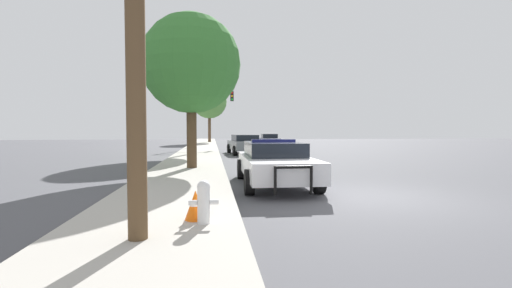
% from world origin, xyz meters
% --- Properties ---
extents(ground_plane, '(110.00, 110.00, 0.00)m').
position_xyz_m(ground_plane, '(0.00, 0.00, 0.00)').
color(ground_plane, '#4F4F54').
extents(sidewalk_left, '(3.00, 110.00, 0.13)m').
position_xyz_m(sidewalk_left, '(-5.10, 0.00, 0.07)').
color(sidewalk_left, '#ADA89E').
rests_on(sidewalk_left, ground_plane).
extents(police_car, '(2.16, 5.07, 1.41)m').
position_xyz_m(police_car, '(-2.20, 2.19, 0.72)').
color(police_car, white).
rests_on(police_car, ground_plane).
extents(fire_hydrant, '(0.50, 0.22, 0.73)m').
position_xyz_m(fire_hydrant, '(-4.26, -2.42, 0.52)').
color(fire_hydrant, white).
rests_on(fire_hydrant, sidewalk_left).
extents(traffic_light, '(3.58, 0.35, 5.30)m').
position_xyz_m(traffic_light, '(-4.22, 23.52, 3.86)').
color(traffic_light, '#424247').
rests_on(traffic_light, sidewalk_left).
extents(car_background_midblock, '(2.30, 4.75, 1.37)m').
position_xyz_m(car_background_midblock, '(-1.84, 15.95, 0.74)').
color(car_background_midblock, slate).
rests_on(car_background_midblock, ground_plane).
extents(car_background_oncoming, '(2.23, 4.71, 1.29)m').
position_xyz_m(car_background_oncoming, '(2.00, 27.93, 0.71)').
color(car_background_oncoming, '#333856').
rests_on(car_background_oncoming, ground_plane).
extents(tree_sidewalk_near, '(4.10, 4.10, 6.36)m').
position_xyz_m(tree_sidewalk_near, '(-4.95, 6.28, 4.42)').
color(tree_sidewalk_near, '#4C3823').
rests_on(tree_sidewalk_near, sidewalk_left).
extents(tree_sidewalk_mid, '(4.41, 4.41, 7.39)m').
position_xyz_m(tree_sidewalk_mid, '(-5.34, 15.02, 5.30)').
color(tree_sidewalk_mid, '#4C3823').
rests_on(tree_sidewalk_mid, sidewalk_left).
extents(tree_sidewalk_far, '(4.58, 4.58, 7.69)m').
position_xyz_m(tree_sidewalk_far, '(-4.41, 37.49, 5.51)').
color(tree_sidewalk_far, brown).
rests_on(tree_sidewalk_far, sidewalk_left).
extents(traffic_cone, '(0.37, 0.37, 0.51)m').
position_xyz_m(traffic_cone, '(-4.41, -2.16, 0.39)').
color(traffic_cone, orange).
rests_on(traffic_cone, sidewalk_left).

